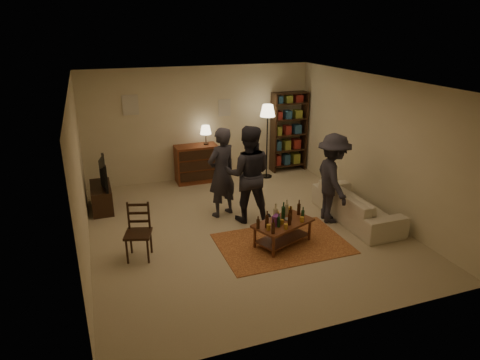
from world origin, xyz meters
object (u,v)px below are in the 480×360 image
bookshelf (289,131)px  floor_lamp (268,116)px  dining_chair (138,229)px  dresser (197,163)px  sofa (356,205)px  person_by_sofa (333,179)px  coffee_table (282,224)px  tv_stand (101,191)px  person_left (222,173)px  person_right (248,174)px

bookshelf → floor_lamp: bookshelf is taller
dining_chair → dresser: dresser is taller
bookshelf → sofa: 3.26m
sofa → person_by_sofa: 0.76m
dresser → floor_lamp: 2.02m
coffee_table → tv_stand: tv_stand is taller
coffee_table → person_left: (-0.61, 1.51, 0.51)m
dining_chair → person_right: bearing=35.0°
coffee_table → tv_stand: bearing=137.4°
floor_lamp → sofa: (0.69, -2.85, -1.24)m
floor_lamp → person_right: size_ratio=0.96×
bookshelf → sofa: (-0.05, -3.18, -0.73)m
person_left → coffee_table: bearing=88.7°
tv_stand → dresser: size_ratio=0.78×
coffee_table → bookshelf: size_ratio=0.58×
floor_lamp → bookshelf: bearing=24.3°
coffee_table → person_right: person_right is taller
bookshelf → person_left: bearing=-139.4°
dining_chair → tv_stand: bearing=119.2°
sofa → person_left: bearing=65.6°
dining_chair → dresser: 3.59m
dining_chair → person_by_sofa: (3.66, 0.15, 0.37)m
coffee_table → sofa: coffee_table is taller
tv_stand → person_left: bearing=-26.4°
person_left → floor_lamp: bearing=-157.5°
floor_lamp → dresser: bearing=171.1°
coffee_table → person_left: bearing=112.1°
floor_lamp → person_by_sofa: bearing=-85.9°
person_right → person_by_sofa: 1.60m
bookshelf → coffee_table: bearing=-116.9°
floor_lamp → person_right: bearing=-121.1°
dresser → coffee_table: bearing=-80.2°
floor_lamp → person_by_sofa: floor_lamp is taller
person_left → bookshelf: bearing=-162.8°
sofa → dresser: bearing=37.5°
sofa → coffee_table: bearing=103.5°
sofa → person_left: person_left is taller
coffee_table → dresser: bearing=99.8°
coffee_table → person_by_sofa: person_by_sofa is taller
sofa → person_left: (-2.40, 1.09, 0.59)m
dresser → floor_lamp: (1.70, -0.27, 1.07)m
dresser → dining_chair: bearing=-119.4°
dining_chair → floor_lamp: (3.46, 2.86, 1.05)m
floor_lamp → person_by_sofa: (0.19, -2.72, -0.68)m
sofa → person_left: 2.70m
bookshelf → dining_chair: bearing=-142.7°
person_left → person_right: 0.56m
tv_stand → sofa: size_ratio=0.51×
person_right → floor_lamp: bearing=-101.1°
person_left → person_by_sofa: person_left is taller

